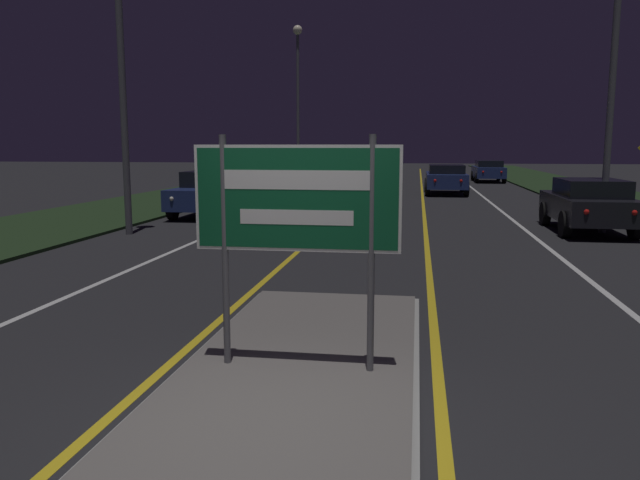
% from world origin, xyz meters
% --- Properties ---
extents(ground_plane, '(160.00, 160.00, 0.00)m').
position_xyz_m(ground_plane, '(0.00, 0.00, 0.00)').
color(ground_plane, '#232326').
extents(median_island, '(2.48, 6.57, 0.10)m').
position_xyz_m(median_island, '(0.00, 1.40, 0.04)').
color(median_island, '#999993').
rests_on(median_island, ground_plane).
extents(verge_left, '(5.00, 100.00, 0.08)m').
position_xyz_m(verge_left, '(-9.50, 20.00, 0.04)').
color(verge_left, '#1E3319').
rests_on(verge_left, ground_plane).
extents(centre_line_yellow_left, '(0.12, 70.00, 0.01)m').
position_xyz_m(centre_line_yellow_left, '(-1.43, 25.00, 0.00)').
color(centre_line_yellow_left, gold).
rests_on(centre_line_yellow_left, ground_plane).
extents(centre_line_yellow_right, '(0.12, 70.00, 0.01)m').
position_xyz_m(centre_line_yellow_right, '(1.43, 25.00, 0.00)').
color(centre_line_yellow_right, gold).
rests_on(centre_line_yellow_right, ground_plane).
extents(lane_line_white_left, '(0.12, 70.00, 0.01)m').
position_xyz_m(lane_line_white_left, '(-4.20, 25.00, 0.00)').
color(lane_line_white_left, silver).
rests_on(lane_line_white_left, ground_plane).
extents(lane_line_white_right, '(0.12, 70.00, 0.01)m').
position_xyz_m(lane_line_white_right, '(4.20, 25.00, 0.00)').
color(lane_line_white_right, silver).
rests_on(lane_line_white_right, ground_plane).
extents(edge_line_white_left, '(0.10, 70.00, 0.01)m').
position_xyz_m(edge_line_white_left, '(-7.20, 25.00, 0.00)').
color(edge_line_white_left, silver).
rests_on(edge_line_white_left, ground_plane).
extents(edge_line_white_right, '(0.10, 70.00, 0.01)m').
position_xyz_m(edge_line_white_right, '(7.20, 25.00, 0.00)').
color(edge_line_white_right, silver).
rests_on(edge_line_white_right, ground_plane).
extents(highway_sign, '(2.07, 0.07, 2.35)m').
position_xyz_m(highway_sign, '(0.00, 1.40, 1.74)').
color(highway_sign, '#56565B').
rests_on(highway_sign, median_island).
extents(streetlight_left_near, '(0.55, 0.55, 8.77)m').
position_xyz_m(streetlight_left_near, '(-6.40, 10.87, 5.80)').
color(streetlight_left_near, '#56565B').
rests_on(streetlight_left_near, ground_plane).
extents(streetlight_left_far, '(0.59, 0.59, 9.81)m').
position_xyz_m(streetlight_left_far, '(-6.47, 35.28, 6.64)').
color(streetlight_left_far, '#56565B').
rests_on(streetlight_left_far, ground_plane).
extents(streetlight_right_near, '(0.56, 0.56, 8.85)m').
position_xyz_m(streetlight_right_near, '(6.16, 13.10, 5.93)').
color(streetlight_right_near, '#56565B').
rests_on(streetlight_right_near, ground_plane).
extents(car_receding_0, '(1.91, 4.22, 1.45)m').
position_xyz_m(car_receding_0, '(5.79, 13.22, 0.78)').
color(car_receding_0, black).
rests_on(car_receding_0, ground_plane).
extents(car_receding_1, '(2.01, 4.54, 1.43)m').
position_xyz_m(car_receding_1, '(2.55, 26.40, 0.78)').
color(car_receding_1, navy).
rests_on(car_receding_1, ground_plane).
extents(car_receding_2, '(1.91, 4.68, 1.40)m').
position_xyz_m(car_receding_2, '(5.72, 37.34, 0.75)').
color(car_receding_2, navy).
rests_on(car_receding_2, ground_plane).
extents(car_approaching_0, '(1.95, 4.20, 1.50)m').
position_xyz_m(car_approaching_0, '(-5.66, 15.54, 0.78)').
color(car_approaching_0, navy).
rests_on(car_approaching_0, ground_plane).
extents(car_approaching_1, '(1.93, 4.56, 1.48)m').
position_xyz_m(car_approaching_1, '(-2.89, 29.90, 0.79)').
color(car_approaching_1, '#B7B7BC').
rests_on(car_approaching_1, ground_plane).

